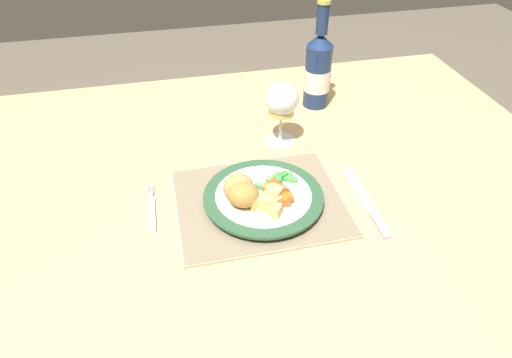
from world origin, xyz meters
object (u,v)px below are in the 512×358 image
at_px(dining_table, 249,206).
at_px(wine_glass, 282,102).
at_px(table_knife, 369,207).
at_px(bottle, 318,70).
at_px(dinner_plate, 263,198).
at_px(fork, 152,211).

height_order(dining_table, wine_glass, wine_glass).
bearing_deg(wine_glass, table_knife, -67.78).
distance_m(dining_table, bottle, 0.41).
bearing_deg(bottle, dinner_plate, -122.32).
bearing_deg(dining_table, bottle, 49.07).
relative_size(dinner_plate, fork, 1.72).
bearing_deg(wine_glass, fork, -149.09).
xyz_separation_m(dinner_plate, wine_glass, (0.09, 0.21, 0.09)).
xyz_separation_m(dinner_plate, table_knife, (0.20, -0.06, -0.01)).
bearing_deg(bottle, wine_glass, -132.10).
height_order(dining_table, table_knife, table_knife).
height_order(fork, table_knife, table_knife).
bearing_deg(dining_table, table_knife, -33.35).
distance_m(dinner_plate, table_knife, 0.21).
bearing_deg(table_knife, dining_table, 146.65).
relative_size(dining_table, table_knife, 6.71).
relative_size(dining_table, wine_glass, 9.63).
bearing_deg(fork, dining_table, 15.88).
relative_size(fork, wine_glass, 0.91).
xyz_separation_m(table_knife, wine_glass, (-0.11, 0.27, 0.10)).
bearing_deg(wine_glass, dining_table, -129.47).
height_order(dinner_plate, wine_glass, wine_glass).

